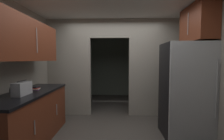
% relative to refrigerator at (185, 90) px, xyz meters
% --- Properties ---
extents(kitchen_overhead_slab, '(4.05, 6.87, 0.06)m').
position_rel_refrigerator_xyz_m(kitchen_overhead_slab, '(-1.41, 0.18, 1.70)').
color(kitchen_overhead_slab, silver).
extents(kitchen_partition, '(3.65, 0.12, 2.59)m').
position_rel_refrigerator_xyz_m(kitchen_partition, '(-1.37, 1.19, 0.45)').
color(kitchen_partition, '#9E998C').
rests_on(kitchen_partition, ground).
extents(adjoining_room_shell, '(3.65, 2.55, 2.59)m').
position_rel_refrigerator_xyz_m(adjoining_room_shell, '(-1.41, 2.96, 0.38)').
color(adjoining_room_shell, gray).
rests_on(adjoining_room_shell, ground).
extents(refrigerator, '(0.84, 0.76, 1.83)m').
position_rel_refrigerator_xyz_m(refrigerator, '(0.00, 0.00, 0.00)').
color(refrigerator, black).
rests_on(refrigerator, ground).
extents(lower_cabinet_run, '(0.67, 1.97, 0.94)m').
position_rel_refrigerator_xyz_m(lower_cabinet_run, '(-2.89, -0.41, -0.44)').
color(lower_cabinet_run, maroon).
rests_on(lower_cabinet_run, ground).
extents(upper_cabinet_counterside, '(0.36, 1.77, 0.71)m').
position_rel_refrigerator_xyz_m(upper_cabinet_counterside, '(-2.89, -0.41, 0.93)').
color(upper_cabinet_counterside, maroon).
extents(upper_cabinet_fridgeside, '(0.36, 0.93, 0.71)m').
position_rel_refrigerator_xyz_m(upper_cabinet_fridgeside, '(0.24, 0.10, 1.30)').
color(upper_cabinet_fridgeside, maroon).
extents(boombox, '(0.16, 0.35, 0.24)m').
position_rel_refrigerator_xyz_m(boombox, '(-2.87, -0.63, 0.13)').
color(boombox, '#B2B2B7').
rests_on(boombox, lower_cabinet_run).
extents(book_stack, '(0.15, 0.17, 0.07)m').
position_rel_refrigerator_xyz_m(book_stack, '(-2.87, -0.20, 0.06)').
color(book_stack, '#8C3893').
rests_on(book_stack, lower_cabinet_run).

